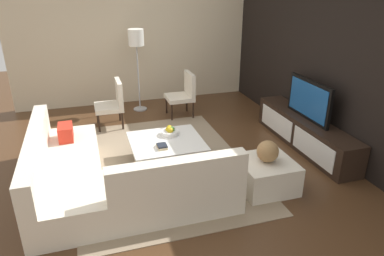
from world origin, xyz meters
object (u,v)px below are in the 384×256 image
(ottoman, at_px, (266,175))
(book_stack, at_px, (162,146))
(decorative_ball, at_px, (268,151))
(sectional_couch, at_px, (104,177))
(accent_chair_far, at_px, (184,92))
(fruit_bowl, at_px, (170,131))
(coffee_table, at_px, (167,151))
(floor_lamp, at_px, (136,43))
(accent_chair_near, at_px, (113,101))
(media_console, at_px, (304,132))
(television, at_px, (309,100))

(ottoman, relative_size, book_stack, 3.50)
(ottoman, relative_size, decorative_ball, 2.46)
(sectional_couch, xyz_separation_m, accent_chair_far, (-2.50, 1.76, 0.21))
(fruit_bowl, bearing_deg, coffee_table, -29.18)
(fruit_bowl, bearing_deg, floor_lamp, -177.68)
(accent_chair_near, height_order, floor_lamp, floor_lamp)
(book_stack, bearing_deg, sectional_couch, -64.33)
(media_console, relative_size, sectional_couch, 0.97)
(media_console, xyz_separation_m, ottoman, (0.95, -1.21, -0.05))
(sectional_couch, relative_size, floor_lamp, 1.45)
(coffee_table, height_order, fruit_bowl, fruit_bowl)
(fruit_bowl, xyz_separation_m, accent_chair_far, (-1.69, 0.71, 0.05))
(decorative_ball, bearing_deg, floor_lamp, -162.88)
(media_console, distance_m, accent_chair_far, 2.48)
(ottoman, bearing_deg, television, 128.06)
(accent_chair_far, bearing_deg, coffee_table, -33.56)
(accent_chair_near, bearing_deg, floor_lamp, 130.37)
(ottoman, height_order, decorative_ball, decorative_ball)
(floor_lamp, xyz_separation_m, fruit_bowl, (2.28, 0.09, -0.96))
(television, xyz_separation_m, decorative_ball, (0.95, -1.21, -0.27))
(accent_chair_near, height_order, fruit_bowl, accent_chair_near)
(book_stack, bearing_deg, media_console, 92.89)
(fruit_bowl, relative_size, accent_chair_far, 0.32)
(coffee_table, bearing_deg, ottoman, 46.18)
(sectional_couch, relative_size, coffee_table, 2.29)
(media_console, height_order, accent_chair_near, accent_chair_near)
(media_console, distance_m, ottoman, 1.53)
(fruit_bowl, distance_m, accent_chair_far, 1.84)
(sectional_couch, height_order, accent_chair_far, accent_chair_far)
(television, bearing_deg, accent_chair_near, -122.20)
(television, xyz_separation_m, sectional_couch, (0.52, -3.25, -0.54))
(television, distance_m, coffee_table, 2.38)
(ottoman, height_order, fruit_bowl, fruit_bowl)
(media_console, height_order, sectional_couch, sectional_couch)
(sectional_couch, xyz_separation_m, ottoman, (0.42, 2.04, -0.08))
(accent_chair_near, distance_m, book_stack, 2.00)
(floor_lamp, bearing_deg, accent_chair_near, -38.63)
(coffee_table, height_order, floor_lamp, floor_lamp)
(floor_lamp, bearing_deg, coffee_table, -0.20)
(fruit_bowl, height_order, book_stack, fruit_bowl)
(fruit_bowl, relative_size, decorative_ball, 0.98)
(television, xyz_separation_m, accent_chair_near, (-1.82, -2.88, -0.32))
(sectional_couch, height_order, decorative_ball, sectional_couch)
(media_console, height_order, ottoman, media_console)
(ottoman, xyz_separation_m, decorative_ball, (0.00, 0.00, 0.34))
(television, distance_m, book_stack, 2.45)
(accent_chair_near, bearing_deg, accent_chair_far, 85.39)
(coffee_table, relative_size, accent_chair_near, 1.21)
(fruit_bowl, bearing_deg, book_stack, -28.29)
(accent_chair_near, distance_m, ottoman, 3.24)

